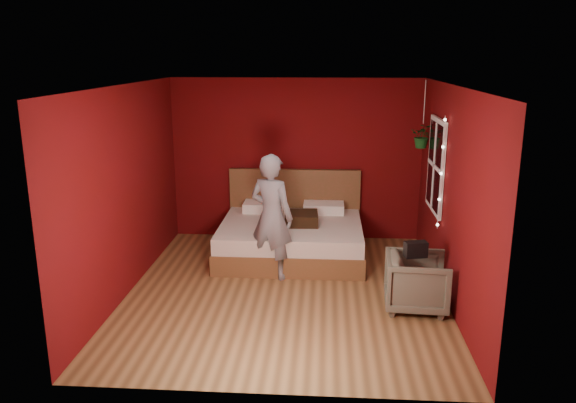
{
  "coord_description": "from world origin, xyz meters",
  "views": [
    {
      "loc": [
        0.49,
        -6.66,
        2.97
      ],
      "look_at": [
        0.0,
        0.4,
        1.09
      ],
      "focal_mm": 35.0,
      "sensor_mm": 36.0,
      "label": 1
    }
  ],
  "objects": [
    {
      "name": "hanging_plant",
      "position": [
        1.88,
        1.56,
        1.81
      ],
      "size": [
        0.39,
        0.36,
        0.97
      ],
      "color": "silver",
      "rests_on": "room_walls"
    },
    {
      "name": "room_walls",
      "position": [
        0.0,
        0.0,
        1.68
      ],
      "size": [
        4.04,
        4.54,
        2.62
      ],
      "color": "#58090D",
      "rests_on": "ground"
    },
    {
      "name": "fairy_lights",
      "position": [
        1.94,
        0.38,
        1.5
      ],
      "size": [
        0.04,
        0.04,
        1.45
      ],
      "color": "silver",
      "rests_on": "room_walls"
    },
    {
      "name": "throw_pillow",
      "position": [
        0.14,
        1.25,
        0.61
      ],
      "size": [
        0.51,
        0.51,
        0.17
      ],
      "primitive_type": "cube",
      "rotation": [
        0.0,
        0.0,
        0.06
      ],
      "color": "#321F10",
      "rests_on": "bed"
    },
    {
      "name": "window",
      "position": [
        1.97,
        0.9,
        1.5
      ],
      "size": [
        0.05,
        0.97,
        1.27
      ],
      "color": "white",
      "rests_on": "room_walls"
    },
    {
      "name": "bed",
      "position": [
        -0.01,
        1.4,
        0.3
      ],
      "size": [
        2.11,
        1.8,
        1.16
      ],
      "color": "brown",
      "rests_on": "ground"
    },
    {
      "name": "armchair",
      "position": [
        1.59,
        -0.37,
        0.33
      ],
      "size": [
        0.78,
        0.76,
        0.67
      ],
      "primitive_type": "imported",
      "rotation": [
        0.0,
        0.0,
        1.51
      ],
      "color": "#595746",
      "rests_on": "ground"
    },
    {
      "name": "person",
      "position": [
        -0.22,
        0.5,
        0.85
      ],
      "size": [
        0.74,
        0.63,
        1.7
      ],
      "primitive_type": "imported",
      "rotation": [
        0.0,
        0.0,
        2.71
      ],
      "color": "slate",
      "rests_on": "ground"
    },
    {
      "name": "handbag",
      "position": [
        1.55,
        -0.41,
        0.76
      ],
      "size": [
        0.28,
        0.19,
        0.18
      ],
      "primitive_type": "cube",
      "rotation": [
        0.0,
        0.0,
        0.23
      ],
      "color": "black",
      "rests_on": "armchair"
    },
    {
      "name": "floor",
      "position": [
        0.0,
        0.0,
        0.0
      ],
      "size": [
        4.5,
        4.5,
        0.0
      ],
      "primitive_type": "plane",
      "color": "olive",
      "rests_on": "ground"
    }
  ]
}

